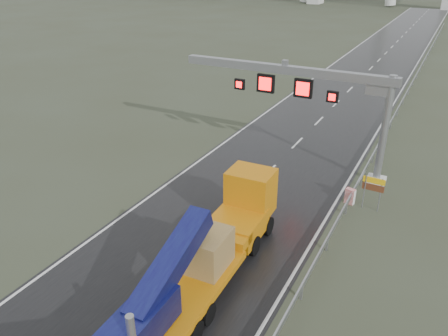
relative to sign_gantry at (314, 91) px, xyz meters
The scene contains 7 objects.
ground 18.96m from the sign_gantry, 96.67° to the right, with size 400.00×400.00×0.00m, color #353928.
road 22.81m from the sign_gantry, 95.46° to the left, with size 11.00×200.00×0.02m, color black.
guardrail 13.57m from the sign_gantry, 71.60° to the left, with size 0.20×140.00×1.40m, color gray, non-canonical shape.
sign_gantry is the anchor object (origin of this frame).
heavy_haul_truck 15.82m from the sign_gantry, 90.65° to the right, with size 3.18×18.04×4.22m.
exit_sign_pair 7.61m from the sign_gantry, 36.66° to the right, with size 1.26×0.11×2.15m.
striped_barrier 7.40m from the sign_gantry, 43.24° to the right, with size 0.58×0.31×0.99m, color red.
Camera 1 is at (10.01, -9.64, 13.51)m, focal length 35.00 mm.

